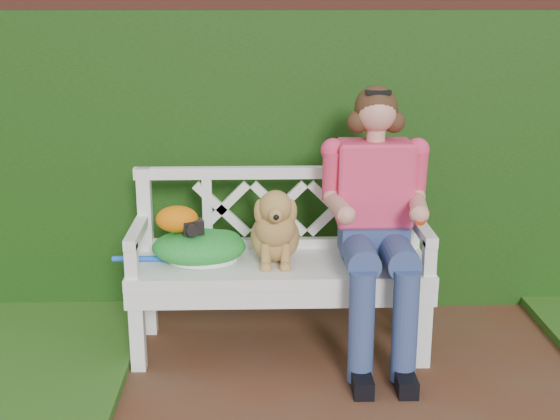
{
  "coord_description": "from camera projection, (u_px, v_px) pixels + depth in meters",
  "views": [
    {
      "loc": [
        -0.46,
        -2.51,
        1.76
      ],
      "look_at": [
        -0.35,
        1.06,
        0.75
      ],
      "focal_mm": 48.0,
      "sensor_mm": 36.0,
      "label": 1
    }
  ],
  "objects": [
    {
      "name": "brick_wall",
      "position": [
        336.0,
        114.0,
        4.43
      ],
      "size": [
        10.0,
        0.3,
        2.2
      ],
      "primitive_type": "cube",
      "color": "brown",
      "rests_on": "ground"
    },
    {
      "name": "ivy_hedge",
      "position": [
        339.0,
        163.0,
        4.29
      ],
      "size": [
        10.0,
        0.18,
        1.7
      ],
      "primitive_type": "cube",
      "color": "#1E4112",
      "rests_on": "ground"
    },
    {
      "name": "garden_bench",
      "position": [
        280.0,
        305.0,
        3.85
      ],
      "size": [
        1.6,
        0.66,
        0.48
      ],
      "primitive_type": null,
      "rotation": [
        0.0,
        0.0,
        -0.04
      ],
      "color": "white",
      "rests_on": "ground"
    },
    {
      "name": "seated_woman",
      "position": [
        374.0,
        228.0,
        3.73
      ],
      "size": [
        0.75,
        0.87,
        1.31
      ],
      "primitive_type": null,
      "rotation": [
        0.0,
        0.0,
        0.3
      ],
      "color": "#D34A55",
      "rests_on": "ground"
    },
    {
      "name": "dog",
      "position": [
        275.0,
        224.0,
        3.72
      ],
      "size": [
        0.38,
        0.44,
        0.4
      ],
      "primitive_type": null,
      "rotation": [
        0.0,
        0.0,
        -0.39
      ],
      "color": "olive",
      "rests_on": "garden_bench"
    },
    {
      "name": "tennis_racket",
      "position": [
        197.0,
        258.0,
        3.78
      ],
      "size": [
        0.69,
        0.35,
        0.03
      ],
      "primitive_type": null,
      "rotation": [
        0.0,
        0.0,
        -0.11
      ],
      "color": "white",
      "rests_on": "garden_bench"
    },
    {
      "name": "green_bag",
      "position": [
        199.0,
        246.0,
        3.76
      ],
      "size": [
        0.48,
        0.38,
        0.16
      ],
      "primitive_type": null,
      "rotation": [
        0.0,
        0.0,
        -0.03
      ],
      "color": "#2C8036",
      "rests_on": "garden_bench"
    },
    {
      "name": "camera_item",
      "position": [
        193.0,
        227.0,
        3.69
      ],
      "size": [
        0.12,
        0.1,
        0.07
      ],
      "primitive_type": "cube",
      "rotation": [
        0.0,
        0.0,
        0.27
      ],
      "color": "black",
      "rests_on": "green_bag"
    },
    {
      "name": "baseball_glove",
      "position": [
        177.0,
        219.0,
        3.7
      ],
      "size": [
        0.23,
        0.18,
        0.13
      ],
      "primitive_type": "ellipsoid",
      "rotation": [
        0.0,
        0.0,
        -0.1
      ],
      "color": "#D96907",
      "rests_on": "green_bag"
    }
  ]
}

